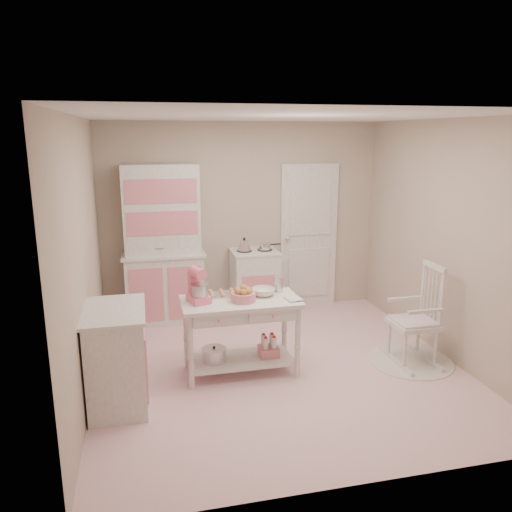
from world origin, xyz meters
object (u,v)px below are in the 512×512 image
Objects in this scene: base_cabinet at (117,357)px; stove at (255,283)px; hutch at (163,245)px; rocking_chair at (414,314)px; stand_mixer at (198,286)px; work_table at (241,336)px; bread_basket at (243,297)px.

stove is at bearing 48.62° from base_cabinet.
hutch is 1.33m from stove.
stand_mixer reaches higher than rocking_chair.
base_cabinet is 1.27m from work_table.
bread_basket is (-1.85, 0.13, 0.30)m from rocking_chair.
work_table is (-1.87, 0.18, -0.15)m from rocking_chair.
stove is at bearing 126.46° from rocking_chair.
stove is at bearing 73.43° from bread_basket.
hutch is 2.26× the size of base_cabinet.
base_cabinet is 0.77× the size of work_table.
base_cabinet reaches higher than work_table.
stove is 0.84× the size of rocking_chair.
stove is 2.71× the size of stand_mixer.
work_table is at bearing 111.80° from bread_basket.
hutch is 1.91m from work_table.
stove is at bearing 41.49° from stand_mixer.
bread_basket is at bearing -106.57° from stove.
base_cabinet is at bearing -173.09° from stand_mixer.
base_cabinet is (-1.73, -1.97, 0.00)m from stove.
stand_mixer is at bearing -120.39° from stove.
hutch is 1.86m from bread_basket.
rocking_chair is 4.40× the size of bread_basket.
stove and base_cabinet have the same top height.
hutch is 1.89× the size of rocking_chair.
base_cabinet is 3.68× the size of bread_basket.
rocking_chair is (2.55, -1.84, -0.49)m from hutch.
hutch reaches higher than bread_basket.
stand_mixer is at bearing 25.03° from base_cabinet.
rocking_chair is at bearing 3.28° from base_cabinet.
base_cabinet is 2.71× the size of stand_mixer.
hutch is 2.26× the size of stove.
stand_mixer is (-2.29, 0.20, 0.42)m from rocking_chair.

